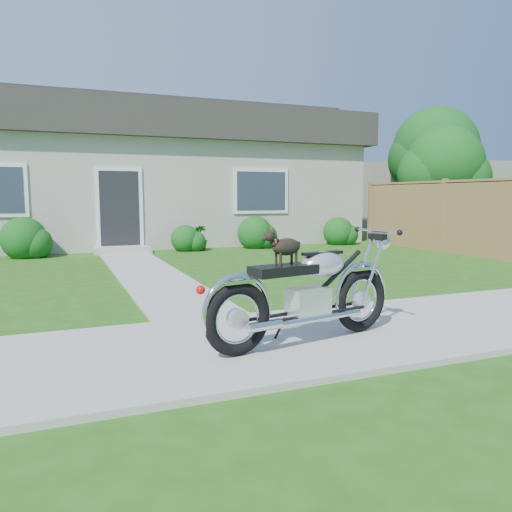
{
  "coord_description": "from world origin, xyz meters",
  "views": [
    {
      "loc": [
        -3.08,
        -4.46,
        1.46
      ],
      "look_at": [
        -0.87,
        1.0,
        0.75
      ],
      "focal_mm": 35.0,
      "sensor_mm": 36.0,
      "label": 1
    }
  ],
  "objects_px": {
    "potted_plant_left": "(34,239)",
    "tree_far": "(439,154)",
    "tree_near": "(449,168)",
    "motorcycle_with_dog": "(308,292)",
    "house": "(155,174)",
    "potted_plant_right": "(200,238)",
    "fence": "(443,216)"
  },
  "relations": [
    {
      "from": "tree_far",
      "to": "motorcycle_with_dog",
      "type": "bearing_deg",
      "value": -136.32
    },
    {
      "from": "potted_plant_left",
      "to": "motorcycle_with_dog",
      "type": "distance_m",
      "value": 9.21
    },
    {
      "from": "house",
      "to": "potted_plant_left",
      "type": "bearing_deg",
      "value": -135.89
    },
    {
      "from": "house",
      "to": "tree_far",
      "type": "xyz_separation_m",
      "value": [
        9.75,
        -2.14,
        0.79
      ]
    },
    {
      "from": "fence",
      "to": "tree_near",
      "type": "bearing_deg",
      "value": 45.14
    },
    {
      "from": "potted_plant_right",
      "to": "tree_far",
      "type": "bearing_deg",
      "value": 8.05
    },
    {
      "from": "tree_far",
      "to": "tree_near",
      "type": "bearing_deg",
      "value": -126.07
    },
    {
      "from": "house",
      "to": "motorcycle_with_dog",
      "type": "distance_m",
      "value": 12.37
    },
    {
      "from": "potted_plant_left",
      "to": "motorcycle_with_dog",
      "type": "relative_size",
      "value": 0.38
    },
    {
      "from": "tree_near",
      "to": "motorcycle_with_dog",
      "type": "bearing_deg",
      "value": -138.89
    },
    {
      "from": "tree_far",
      "to": "fence",
      "type": "bearing_deg",
      "value": -130.02
    },
    {
      "from": "house",
      "to": "fence",
      "type": "bearing_deg",
      "value": -44.74
    },
    {
      "from": "potted_plant_left",
      "to": "motorcycle_with_dog",
      "type": "xyz_separation_m",
      "value": [
        2.73,
        -8.79,
        0.11
      ]
    },
    {
      "from": "house",
      "to": "tree_far",
      "type": "bearing_deg",
      "value": -12.41
    },
    {
      "from": "potted_plant_left",
      "to": "potted_plant_right",
      "type": "bearing_deg",
      "value": 0.0
    },
    {
      "from": "tree_near",
      "to": "potted_plant_left",
      "type": "height_order",
      "value": "tree_near"
    },
    {
      "from": "house",
      "to": "potted_plant_right",
      "type": "bearing_deg",
      "value": -80.88
    },
    {
      "from": "tree_near",
      "to": "potted_plant_left",
      "type": "relative_size",
      "value": 4.22
    },
    {
      "from": "tree_far",
      "to": "potted_plant_left",
      "type": "height_order",
      "value": "tree_far"
    },
    {
      "from": "tree_far",
      "to": "potted_plant_left",
      "type": "bearing_deg",
      "value": -174.41
    },
    {
      "from": "tree_near",
      "to": "motorcycle_with_dog",
      "type": "xyz_separation_m",
      "value": [
        -8.83,
        -7.71,
        -1.74
      ]
    },
    {
      "from": "tree_far",
      "to": "motorcycle_with_dog",
      "type": "relative_size",
      "value": 2.09
    },
    {
      "from": "potted_plant_left",
      "to": "tree_far",
      "type": "bearing_deg",
      "value": 5.59
    },
    {
      "from": "fence",
      "to": "tree_far",
      "type": "height_order",
      "value": "tree_far"
    },
    {
      "from": "tree_near",
      "to": "motorcycle_with_dog",
      "type": "distance_m",
      "value": 11.85
    },
    {
      "from": "tree_near",
      "to": "potted_plant_left",
      "type": "distance_m",
      "value": 11.76
    },
    {
      "from": "fence",
      "to": "motorcycle_with_dog",
      "type": "distance_m",
      "value": 9.32
    },
    {
      "from": "motorcycle_with_dog",
      "to": "fence",
      "type": "bearing_deg",
      "value": 29.41
    },
    {
      "from": "potted_plant_right",
      "to": "motorcycle_with_dog",
      "type": "distance_m",
      "value": 8.9
    },
    {
      "from": "house",
      "to": "fence",
      "type": "xyz_separation_m",
      "value": [
        6.3,
        -6.24,
        -1.22
      ]
    },
    {
      "from": "house",
      "to": "motorcycle_with_dog",
      "type": "height_order",
      "value": "house"
    },
    {
      "from": "potted_plant_right",
      "to": "motorcycle_with_dog",
      "type": "bearing_deg",
      "value": -98.89
    }
  ]
}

